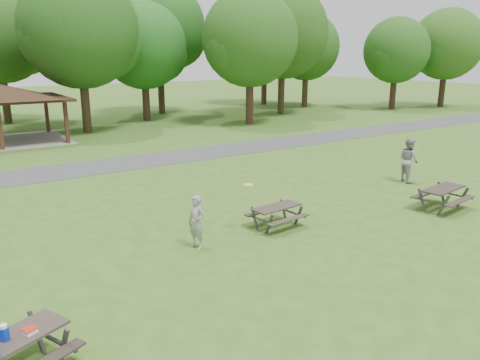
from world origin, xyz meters
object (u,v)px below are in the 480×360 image
at_px(picnic_table_near, 1,347).
at_px(frisbee_thrower, 196,222).
at_px(picnic_table_middle, 277,211).
at_px(frisbee_catcher, 409,160).

height_order(picnic_table_near, frisbee_thrower, frisbee_thrower).
relative_size(picnic_table_middle, frisbee_thrower, 1.13).
height_order(picnic_table_middle, frisbee_catcher, frisbee_catcher).
bearing_deg(frisbee_thrower, frisbee_catcher, 79.23).
bearing_deg(frisbee_catcher, picnic_table_middle, 116.89).
bearing_deg(frisbee_catcher, picnic_table_near, 123.98).
bearing_deg(picnic_table_near, frisbee_catcher, 15.45).
xyz_separation_m(picnic_table_near, frisbee_thrower, (5.46, 3.32, 0.04)).
bearing_deg(frisbee_thrower, picnic_table_near, -75.92).
distance_m(picnic_table_near, picnic_table_middle, 9.06).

